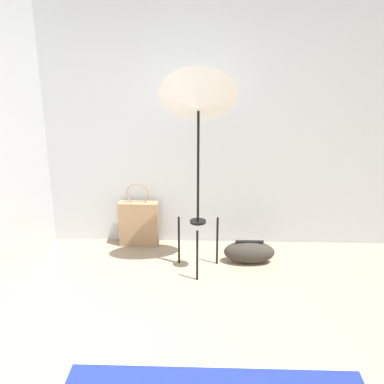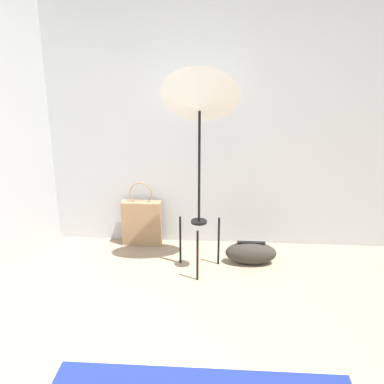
# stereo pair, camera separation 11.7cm
# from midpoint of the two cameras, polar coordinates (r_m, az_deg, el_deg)

# --- Properties ---
(wall_back) EXTENTS (8.00, 0.05, 2.60)m
(wall_back) POSITION_cam_midpoint_polar(r_m,az_deg,el_deg) (4.32, -0.66, 9.77)
(wall_back) COLOR #B7BCC1
(wall_back) RESTS_ON ground_plane
(photo_umbrella) EXTENTS (0.65, 0.54, 1.79)m
(photo_umbrella) POSITION_cam_midpoint_polar(r_m,az_deg,el_deg) (3.68, -0.11, 11.00)
(photo_umbrella) COLOR black
(photo_umbrella) RESTS_ON ground_plane
(tote_bag) EXTENTS (0.39, 0.12, 0.66)m
(tote_bag) POSITION_cam_midpoint_polar(r_m,az_deg,el_deg) (4.54, -7.49, -3.91)
(tote_bag) COLOR #9E7A56
(tote_bag) RESTS_ON ground_plane
(duffel_bag) EXTENTS (0.47, 0.21, 0.22)m
(duffel_bag) POSITION_cam_midpoint_polar(r_m,az_deg,el_deg) (4.23, 6.48, -7.58)
(duffel_bag) COLOR #332D28
(duffel_bag) RESTS_ON ground_plane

